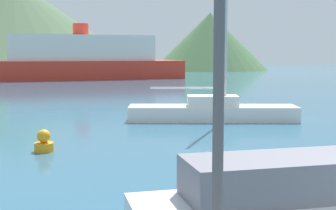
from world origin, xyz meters
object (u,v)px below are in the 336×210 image
object	(u,v)px
motorboat_near	(331,204)
buoy_marker	(44,142)
ferry_distant	(81,60)
sailboat_inner	(213,110)

from	to	relation	value
motorboat_near	buoy_marker	size ratio (longest dim) A/B	10.19
ferry_distant	motorboat_near	bearing A→B (deg)	-92.83
sailboat_inner	ferry_distant	distance (m)	42.32
motorboat_near	ferry_distant	distance (m)	56.53
buoy_marker	motorboat_near	bearing A→B (deg)	-62.14
motorboat_near	buoy_marker	distance (m)	10.26
motorboat_near	ferry_distant	world-z (taller)	ferry_distant
ferry_distant	buoy_marker	world-z (taller)	ferry_distant
ferry_distant	sailboat_inner	bearing A→B (deg)	-88.80
motorboat_near	buoy_marker	world-z (taller)	motorboat_near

